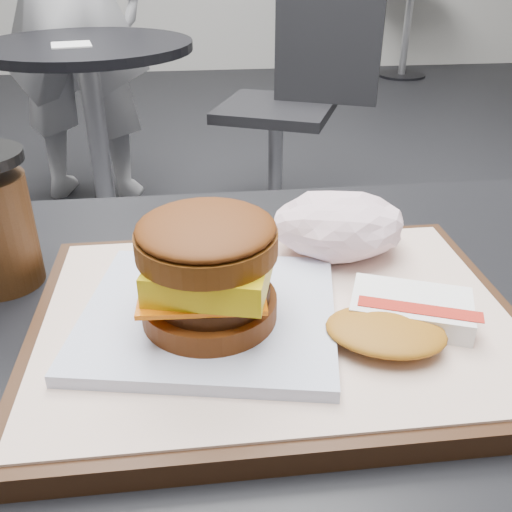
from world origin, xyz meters
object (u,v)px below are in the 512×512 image
object	(u,v)px
breakfast_sandwich	(209,281)
neighbor_table	(93,103)
crumpled_wrapper	(339,225)
neighbor_chair	(294,96)
hash_brown	(400,318)
customer_table	(234,498)
serving_tray	(276,322)

from	to	relation	value
breakfast_sandwich	neighbor_table	distance (m)	1.71
crumpled_wrapper	neighbor_chair	world-z (taller)	neighbor_chair
neighbor_chair	hash_brown	bearing A→B (deg)	-97.80
crumpled_wrapper	neighbor_chair	xyz separation A→B (m)	(0.27, 1.74, -0.31)
customer_table	hash_brown	bearing A→B (deg)	-11.37
breakfast_sandwich	neighbor_chair	xyz separation A→B (m)	(0.39, 1.84, -0.32)
customer_table	crumpled_wrapper	distance (m)	0.28
customer_table	neighbor_chair	size ratio (longest dim) A/B	0.91
neighbor_table	serving_tray	bearing A→B (deg)	-76.68
breakfast_sandwich	neighbor_chair	bearing A→B (deg)	77.89
hash_brown	crumpled_wrapper	distance (m)	0.13
customer_table	serving_tray	bearing A→B (deg)	12.16
breakfast_sandwich	neighbor_chair	world-z (taller)	breakfast_sandwich
serving_tray	neighbor_chair	distance (m)	1.88
breakfast_sandwich	neighbor_table	size ratio (longest dim) A/B	0.29
customer_table	neighbor_table	size ratio (longest dim) A/B	1.07
crumpled_wrapper	breakfast_sandwich	bearing A→B (deg)	-140.21
crumpled_wrapper	neighbor_chair	bearing A→B (deg)	81.12
serving_tray	hash_brown	bearing A→B (deg)	-21.03
hash_brown	neighbor_chair	size ratio (longest dim) A/B	0.15
serving_tray	neighbor_table	bearing A→B (deg)	103.32
neighbor_table	neighbor_chair	bearing A→B (deg)	14.38
customer_table	hash_brown	world-z (taller)	hash_brown
crumpled_wrapper	neighbor_table	distance (m)	1.64
serving_tray	crumpled_wrapper	distance (m)	0.12
serving_tray	customer_table	bearing A→B (deg)	-167.84
customer_table	neighbor_chair	world-z (taller)	neighbor_chair
neighbor_table	neighbor_chair	world-z (taller)	neighbor_chair
neighbor_chair	crumpled_wrapper	bearing A→B (deg)	-98.88
customer_table	neighbor_chair	distance (m)	1.88
hash_brown	crumpled_wrapper	bearing A→B (deg)	97.42
customer_table	crumpled_wrapper	bearing A→B (deg)	42.31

